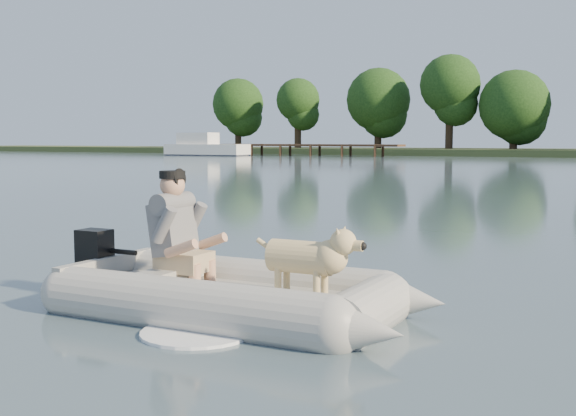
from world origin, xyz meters
The scene contains 7 objects.
water centered at (0.00, 0.00, 0.00)m, with size 160.00×160.00×0.00m, color slate.
dock centered at (-26.00, 52.00, 0.52)m, with size 18.00×2.00×1.04m, color #4C331E, non-canonical shape.
dinghy centered at (0.22, 0.10, 0.55)m, with size 4.15×2.59×1.29m, color #A8A8A3, non-canonical shape.
man centered at (-0.43, 0.13, 0.72)m, with size 0.67×0.58×1.00m, color slate, non-canonical shape.
dog centered at (0.81, 0.17, 0.48)m, with size 0.86×0.31×0.58m, color tan, non-canonical shape.
outboard_motor centered at (-1.33, 0.06, 0.29)m, with size 0.38×0.27×0.73m, color black, non-canonical shape.
cabin_cruiser centered at (-34.06, 48.42, 1.03)m, with size 7.89×2.82×2.44m, color white, non-canonical shape.
Camera 1 is at (3.49, -4.94, 1.48)m, focal length 45.00 mm.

